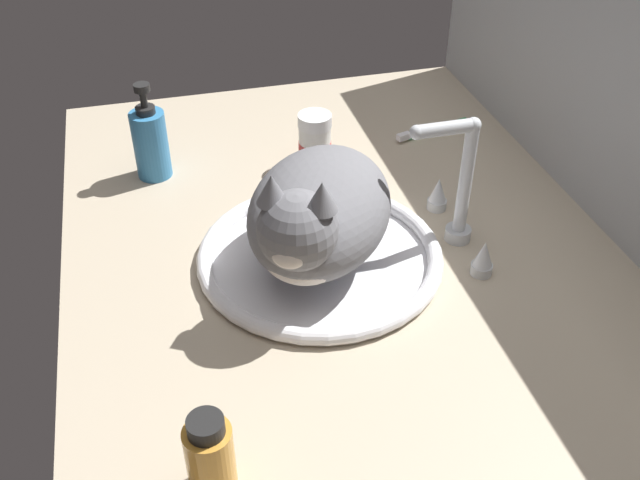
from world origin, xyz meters
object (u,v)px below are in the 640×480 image
cat (316,215)px  pill_bottle (315,143)px  sink_basin (320,256)px  toothbrush (431,130)px  faucet (458,195)px  soap_pump_bottle (151,142)px  amber_bottle (210,458)px

cat → pill_bottle: 29.48cm
sink_basin → cat: size_ratio=0.97×
cat → toothbrush: 47.17cm
faucet → soap_pump_bottle: bearing=-125.6°
faucet → toothbrush: (-32.35, 9.25, -7.68)cm
sink_basin → faucet: bearing=90.0°
pill_bottle → soap_pump_bottle: 28.06cm
sink_basin → pill_bottle: pill_bottle is taller
toothbrush → pill_bottle: bearing=-76.3°
cat → amber_bottle: cat is taller
sink_basin → toothbrush: size_ratio=2.27×
cat → soap_pump_bottle: cat is taller
sink_basin → faucet: 22.29cm
toothbrush → sink_basin: bearing=-43.1°
sink_basin → toothbrush: 44.33cm
sink_basin → cat: (1.73, -0.96, 8.87)cm
pill_bottle → amber_bottle: 66.13cm
sink_basin → pill_bottle: bearing=167.2°
sink_basin → pill_bottle: size_ratio=3.61×
toothbrush → cat: bearing=-42.5°
amber_bottle → cat: bearing=148.9°
sink_basin → pill_bottle: 27.36cm
faucet → toothbrush: faucet is taller
amber_bottle → toothbrush: size_ratio=0.70×
toothbrush → amber_bottle: bearing=-37.4°
faucet → amber_bottle: 53.90cm
faucet → soap_pump_bottle: (-30.63, -42.75, -1.90)cm
toothbrush → faucet: bearing=-16.0°
pill_bottle → soap_pump_bottle: (-4.19, -27.69, 1.74)cm
faucet → amber_bottle: size_ratio=1.87×
cat → amber_bottle: 38.14cm
sink_basin → toothbrush: (-32.35, 30.31, -0.39)cm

